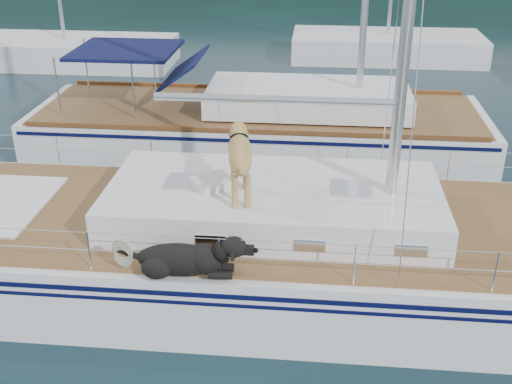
# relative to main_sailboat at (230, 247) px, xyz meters

# --- Properties ---
(ground) EXTENTS (120.00, 120.00, 0.00)m
(ground) POSITION_rel_main_sailboat_xyz_m (-0.09, 0.01, -0.68)
(ground) COLOR black
(ground) RESTS_ON ground
(main_sailboat) EXTENTS (12.00, 3.90, 14.01)m
(main_sailboat) POSITION_rel_main_sailboat_xyz_m (0.00, 0.00, 0.00)
(main_sailboat) COLOR white
(main_sailboat) RESTS_ON ground
(neighbor_sailboat) EXTENTS (11.00, 3.50, 13.30)m
(neighbor_sailboat) POSITION_rel_main_sailboat_xyz_m (0.02, 5.91, -0.06)
(neighbor_sailboat) COLOR white
(neighbor_sailboat) RESTS_ON ground
(bg_boat_west) EXTENTS (8.00, 3.00, 11.65)m
(bg_boat_west) POSITION_rel_main_sailboat_xyz_m (-8.09, 14.01, -0.24)
(bg_boat_west) COLOR white
(bg_boat_west) RESTS_ON ground
(bg_boat_center) EXTENTS (7.20, 3.00, 11.65)m
(bg_boat_center) POSITION_rel_main_sailboat_xyz_m (3.91, 16.01, -0.23)
(bg_boat_center) COLOR white
(bg_boat_center) RESTS_ON ground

